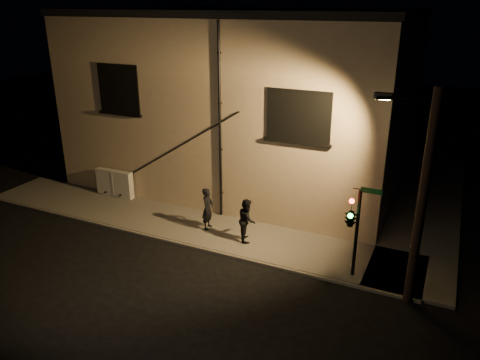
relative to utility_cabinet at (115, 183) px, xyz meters
The scene contains 8 objects.
ground 8.06m from the utility_cabinet, 19.66° to the right, with size 90.00×90.00×0.00m, color black.
sidewalk 8.97m from the utility_cabinet, 10.89° to the left, with size 21.00×16.00×0.12m.
building 8.57m from the utility_cabinet, 54.09° to the left, with size 16.20×12.23×8.80m.
utility_cabinet is the anchor object (origin of this frame).
pedestrian_a 5.96m from the utility_cabinet, 11.26° to the right, with size 0.66×0.43×1.81m, color black.
pedestrian_b 7.89m from the utility_cabinet, 10.28° to the right, with size 0.86×0.67×1.76m, color black.
traffic_signal 12.31m from the utility_cabinet, 10.82° to the right, with size 1.25×1.96×3.33m.
streetlamp_pole 14.59m from the utility_cabinet, 11.19° to the right, with size 2.02×1.39×6.97m.
Camera 1 is at (7.08, -14.01, 9.12)m, focal length 35.00 mm.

